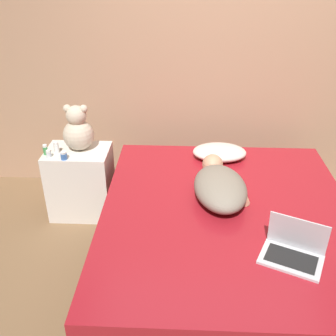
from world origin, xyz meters
name	(u,v)px	position (x,y,z in m)	size (l,w,h in m)	color
ground_plane	(223,268)	(0.00, 0.00, 0.00)	(12.00, 12.00, 0.00)	brown
wall_back	(222,53)	(0.00, 1.28, 1.30)	(8.00, 0.06, 2.60)	tan
bed	(225,241)	(0.00, 0.00, 0.27)	(1.77, 2.00, 0.54)	#4C331E
nightstand	(81,182)	(-1.21, 0.69, 0.31)	(0.53, 0.39, 0.62)	silver
pillow	(219,152)	(-0.01, 0.76, 0.59)	(0.45, 0.31, 0.11)	beige
person_lying	(220,185)	(-0.05, 0.17, 0.63)	(0.42, 0.75, 0.19)	gray
laptop	(293,250)	(0.33, -0.45, 0.59)	(0.41, 0.35, 0.24)	silver
teddy_bear	(78,130)	(-1.19, 0.72, 0.79)	(0.26, 0.26, 0.39)	beige
bottle_green	(45,150)	(-1.45, 0.60, 0.66)	(0.04, 0.04, 0.09)	#3D8E4C
bottle_blue	(64,156)	(-1.27, 0.53, 0.65)	(0.05, 0.05, 0.07)	#3866B2
bottle_clear	(49,154)	(-1.41, 0.56, 0.65)	(0.04, 0.04, 0.06)	silver
bottle_white	(56,148)	(-1.36, 0.64, 0.67)	(0.04, 0.04, 0.10)	white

